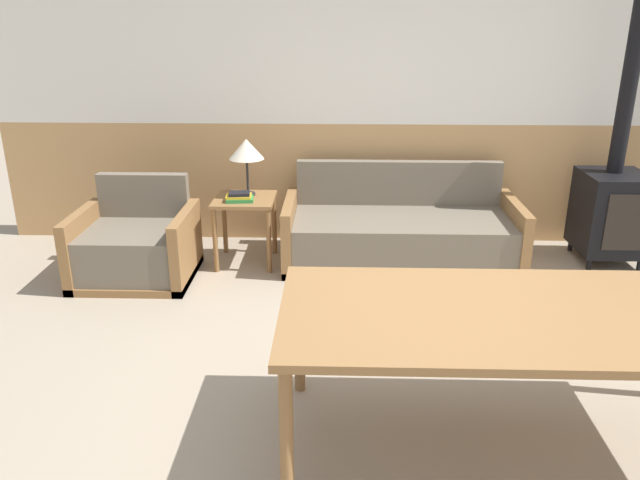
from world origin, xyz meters
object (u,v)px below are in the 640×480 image
at_px(table_lamp, 246,150).
at_px(armchair, 136,248).
at_px(wood_stove, 613,196).
at_px(couch, 400,234).
at_px(side_table, 245,210).
at_px(dining_table, 506,323).

bearing_deg(table_lamp, armchair, -152.96).
bearing_deg(table_lamp, wood_stove, 1.02).
relative_size(couch, wood_stove, 0.82).
xyz_separation_m(table_lamp, wood_stove, (3.05, 0.05, -0.38)).
bearing_deg(table_lamp, side_table, -103.11).
bearing_deg(couch, armchair, -169.27).
bearing_deg(armchair, dining_table, -45.92).
distance_m(armchair, wood_stove, 3.94).
xyz_separation_m(couch, side_table, (-1.31, -0.06, 0.22)).
xyz_separation_m(side_table, dining_table, (1.56, -2.34, 0.21)).
xyz_separation_m(armchair, wood_stove, (3.90, 0.49, 0.32)).
bearing_deg(side_table, wood_stove, 2.64).
distance_m(table_lamp, wood_stove, 3.07).
relative_size(armchair, wood_stove, 0.38).
height_order(side_table, wood_stove, wood_stove).
xyz_separation_m(armchair, dining_table, (2.39, -1.99, 0.42)).
distance_m(armchair, side_table, 0.93).
height_order(couch, armchair, couch).
height_order(couch, side_table, couch).
xyz_separation_m(side_table, table_lamp, (0.02, 0.09, 0.49)).
xyz_separation_m(side_table, wood_stove, (3.07, 0.14, 0.11)).
bearing_deg(dining_table, wood_stove, 58.66).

